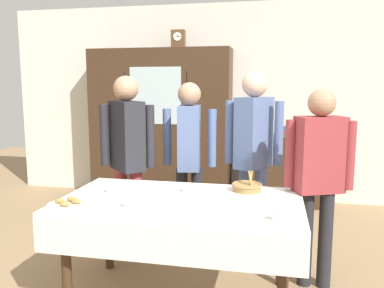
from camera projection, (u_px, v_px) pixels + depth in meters
name	position (u px, v px, depth m)	size (l,w,h in m)	color
ground_plane	(187.00, 285.00, 3.21)	(12.00, 12.00, 0.00)	#997A56
back_wall	(228.00, 103.00, 5.57)	(6.40, 0.10, 2.70)	silver
dining_table	(180.00, 214.00, 2.88)	(1.75, 1.01, 0.77)	#3D2819
wall_cabinet	(161.00, 125.00, 5.51)	(1.94, 0.46, 2.08)	#3D2819
mantel_clock	(178.00, 39.00, 5.29)	(0.18, 0.11, 0.24)	brown
bookshelf_low	(283.00, 171.00, 5.31)	(1.12, 0.35, 0.92)	#3D2819
book_stack	(284.00, 131.00, 5.23)	(0.17, 0.19, 0.14)	#3D754C
tea_cup_near_left	(129.00, 204.00, 2.69)	(0.13, 0.13, 0.06)	white
tea_cup_center	(111.00, 190.00, 3.06)	(0.13, 0.13, 0.06)	silver
tea_cup_far_right	(278.00, 217.00, 2.43)	(0.13, 0.13, 0.06)	white
tea_cup_far_left	(187.00, 189.00, 3.08)	(0.13, 0.13, 0.06)	white
bread_basket	(247.00, 187.00, 3.12)	(0.24, 0.24, 0.16)	#9E7542
pastry_plate	(68.00, 203.00, 2.75)	(0.28, 0.28, 0.05)	white
spoon_near_left	(169.00, 201.00, 2.84)	(0.12, 0.02, 0.01)	silver
spoon_near_right	(163.00, 185.00, 3.29)	(0.12, 0.02, 0.01)	silver
person_beside_shelf	(189.00, 150.00, 3.79)	(0.52, 0.39, 1.62)	#232328
person_behind_table_left	(127.00, 148.00, 3.61)	(0.52, 0.39, 1.68)	#933338
person_behind_table_right	(253.00, 145.00, 3.60)	(0.52, 0.41, 1.72)	slate
person_by_cabinet	(319.00, 170.00, 3.06)	(0.52, 0.32, 1.58)	#232328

